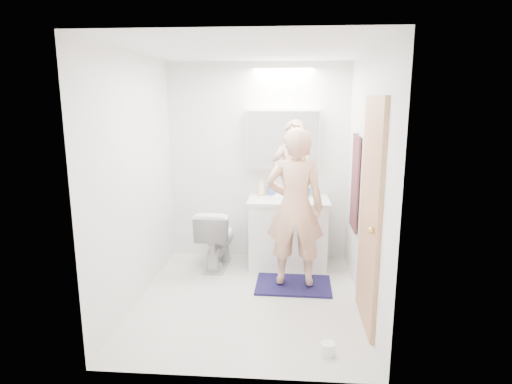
# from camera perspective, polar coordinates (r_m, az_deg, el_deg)

# --- Properties ---
(floor) EXTENTS (2.50, 2.50, 0.00)m
(floor) POSITION_cam_1_polar(r_m,az_deg,el_deg) (4.48, -0.91, -13.94)
(floor) COLOR silver
(floor) RESTS_ON ground
(ceiling) EXTENTS (2.50, 2.50, 0.00)m
(ceiling) POSITION_cam_1_polar(r_m,az_deg,el_deg) (4.04, -1.03, 18.29)
(ceiling) COLOR white
(ceiling) RESTS_ON floor
(wall_back) EXTENTS (2.50, 0.00, 2.50)m
(wall_back) POSITION_cam_1_polar(r_m,az_deg,el_deg) (5.32, 0.28, 3.88)
(wall_back) COLOR white
(wall_back) RESTS_ON floor
(wall_front) EXTENTS (2.50, 0.00, 2.50)m
(wall_front) POSITION_cam_1_polar(r_m,az_deg,el_deg) (2.88, -3.25, -3.41)
(wall_front) COLOR white
(wall_front) RESTS_ON floor
(wall_left) EXTENTS (0.00, 2.50, 2.50)m
(wall_left) POSITION_cam_1_polar(r_m,az_deg,el_deg) (4.33, -15.62, 1.48)
(wall_left) COLOR white
(wall_left) RESTS_ON floor
(wall_right) EXTENTS (0.00, 2.50, 2.50)m
(wall_right) POSITION_cam_1_polar(r_m,az_deg,el_deg) (4.14, 14.39, 1.06)
(wall_right) COLOR white
(wall_right) RESTS_ON floor
(vanity_cabinet) EXTENTS (0.90, 0.55, 0.78)m
(vanity_cabinet) POSITION_cam_1_polar(r_m,az_deg,el_deg) (5.21, 4.24, -5.49)
(vanity_cabinet) COLOR white
(vanity_cabinet) RESTS_ON floor
(countertop) EXTENTS (0.95, 0.58, 0.04)m
(countertop) POSITION_cam_1_polar(r_m,az_deg,el_deg) (5.10, 4.32, -1.10)
(countertop) COLOR white
(countertop) RESTS_ON vanity_cabinet
(sink_basin) EXTENTS (0.36, 0.36, 0.03)m
(sink_basin) POSITION_cam_1_polar(r_m,az_deg,el_deg) (5.12, 4.32, -0.64)
(sink_basin) COLOR white
(sink_basin) RESTS_ON countertop
(faucet) EXTENTS (0.02, 0.02, 0.16)m
(faucet) POSITION_cam_1_polar(r_m,az_deg,el_deg) (5.29, 4.34, 0.51)
(faucet) COLOR #B7B7BC
(faucet) RESTS_ON countertop
(medicine_cabinet) EXTENTS (0.88, 0.14, 0.70)m
(medicine_cabinet) POSITION_cam_1_polar(r_m,az_deg,el_deg) (5.19, 3.55, 6.99)
(medicine_cabinet) COLOR white
(medicine_cabinet) RESTS_ON wall_back
(mirror_panel) EXTENTS (0.84, 0.01, 0.66)m
(mirror_panel) POSITION_cam_1_polar(r_m,az_deg,el_deg) (5.12, 3.53, 6.91)
(mirror_panel) COLOR silver
(mirror_panel) RESTS_ON medicine_cabinet
(toilet) EXTENTS (0.44, 0.72, 0.72)m
(toilet) POSITION_cam_1_polar(r_m,az_deg,el_deg) (5.18, -5.21, -5.99)
(toilet) COLOR silver
(toilet) RESTS_ON floor
(bath_rug) EXTENTS (0.81, 0.57, 0.02)m
(bath_rug) POSITION_cam_1_polar(r_m,az_deg,el_deg) (4.77, 4.94, -12.12)
(bath_rug) COLOR #191543
(bath_rug) RESTS_ON floor
(person) EXTENTS (0.61, 0.41, 1.65)m
(person) POSITION_cam_1_polar(r_m,az_deg,el_deg) (4.48, 5.15, -2.04)
(person) COLOR #DAA482
(person) RESTS_ON bath_rug
(door) EXTENTS (0.04, 0.80, 2.00)m
(door) POSITION_cam_1_polar(r_m,az_deg,el_deg) (3.84, 14.83, -2.88)
(door) COLOR tan
(door) RESTS_ON wall_right
(door_knob) EXTENTS (0.06, 0.06, 0.06)m
(door_knob) POSITION_cam_1_polar(r_m,az_deg,el_deg) (3.57, 15.00, -4.90)
(door_knob) COLOR gold
(door_knob) RESTS_ON door
(towel) EXTENTS (0.02, 0.42, 1.00)m
(towel) POSITION_cam_1_polar(r_m,az_deg,el_deg) (4.68, 12.92, 1.18)
(towel) COLOR #131D3C
(towel) RESTS_ON wall_right
(towel_hook) EXTENTS (0.07, 0.02, 0.02)m
(towel_hook) POSITION_cam_1_polar(r_m,az_deg,el_deg) (4.61, 13.07, 7.53)
(towel_hook) COLOR silver
(towel_hook) RESTS_ON wall_right
(soap_bottle_a) EXTENTS (0.10, 0.10, 0.21)m
(soap_bottle_a) POSITION_cam_1_polar(r_m,az_deg,el_deg) (5.23, 0.69, 0.69)
(soap_bottle_a) COLOR beige
(soap_bottle_a) RESTS_ON countertop
(soap_bottle_b) EXTENTS (0.10, 0.10, 0.16)m
(soap_bottle_b) POSITION_cam_1_polar(r_m,az_deg,el_deg) (5.26, 1.98, 0.46)
(soap_bottle_b) COLOR #5779BA
(soap_bottle_b) RESTS_ON countertop
(toothbrush_cup) EXTENTS (0.12, 0.12, 0.10)m
(toothbrush_cup) POSITION_cam_1_polar(r_m,az_deg,el_deg) (5.25, 6.76, -0.01)
(toothbrush_cup) COLOR #3D69B7
(toothbrush_cup) RESTS_ON countertop
(toilet_paper_roll) EXTENTS (0.11, 0.11, 0.10)m
(toilet_paper_roll) POSITION_cam_1_polar(r_m,az_deg,el_deg) (3.66, 9.44, -19.72)
(toilet_paper_roll) COLOR white
(toilet_paper_roll) RESTS_ON floor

